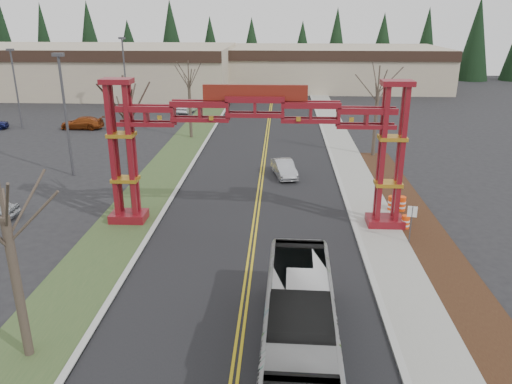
# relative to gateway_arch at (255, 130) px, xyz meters

# --- Properties ---
(road) EXTENTS (12.00, 110.00, 0.02)m
(road) POSITION_rel_gateway_arch_xyz_m (-0.00, 7.00, -5.97)
(road) COLOR black
(road) RESTS_ON ground
(lane_line_left) EXTENTS (0.12, 100.00, 0.01)m
(lane_line_left) POSITION_rel_gateway_arch_xyz_m (-0.12, 7.00, -5.96)
(lane_line_left) COLOR gold
(lane_line_left) RESTS_ON road
(lane_line_right) EXTENTS (0.12, 100.00, 0.01)m
(lane_line_right) POSITION_rel_gateway_arch_xyz_m (0.12, 7.00, -5.96)
(lane_line_right) COLOR gold
(lane_line_right) RESTS_ON road
(curb_right) EXTENTS (0.30, 110.00, 0.15)m
(curb_right) POSITION_rel_gateway_arch_xyz_m (6.15, 7.00, -5.91)
(curb_right) COLOR #AEAFA9
(curb_right) RESTS_ON ground
(sidewalk_right) EXTENTS (2.60, 110.00, 0.14)m
(sidewalk_right) POSITION_rel_gateway_arch_xyz_m (7.60, 7.00, -5.91)
(sidewalk_right) COLOR gray
(sidewalk_right) RESTS_ON ground
(landscape_strip) EXTENTS (2.60, 50.00, 0.12)m
(landscape_strip) POSITION_rel_gateway_arch_xyz_m (10.20, -8.00, -5.92)
(landscape_strip) COLOR black
(landscape_strip) RESTS_ON ground
(grass_median) EXTENTS (4.00, 110.00, 0.08)m
(grass_median) POSITION_rel_gateway_arch_xyz_m (-8.00, 7.00, -5.94)
(grass_median) COLOR #324C26
(grass_median) RESTS_ON ground
(curb_left) EXTENTS (0.30, 110.00, 0.15)m
(curb_left) POSITION_rel_gateway_arch_xyz_m (-6.15, 7.00, -5.91)
(curb_left) COLOR #AEAFA9
(curb_left) RESTS_ON ground
(gateway_arch) EXTENTS (18.20, 1.60, 8.90)m
(gateway_arch) POSITION_rel_gateway_arch_xyz_m (0.00, 0.00, 0.00)
(gateway_arch) COLOR maroon
(gateway_arch) RESTS_ON ground
(retail_building_west) EXTENTS (46.00, 22.30, 7.50)m
(retail_building_west) POSITION_rel_gateway_arch_xyz_m (-30.00, 53.96, -2.22)
(retail_building_west) COLOR #B8AC8C
(retail_building_west) RESTS_ON ground
(retail_building_east) EXTENTS (38.00, 20.30, 7.00)m
(retail_building_east) POSITION_rel_gateway_arch_xyz_m (10.00, 61.95, -2.47)
(retail_building_east) COLOR #B8AC8C
(retail_building_east) RESTS_ON ground
(conifer_treeline) EXTENTS (116.10, 5.60, 13.00)m
(conifer_treeline) POSITION_rel_gateway_arch_xyz_m (0.25, 74.00, 0.50)
(conifer_treeline) COLOR black
(conifer_treeline) RESTS_ON ground
(transit_bus) EXTENTS (2.79, 10.89, 3.02)m
(transit_bus) POSITION_rel_gateway_arch_xyz_m (2.33, -13.16, -4.47)
(transit_bus) COLOR #B8BAC0
(transit_bus) RESTS_ON ground
(silver_sedan) EXTENTS (2.28, 4.27, 1.34)m
(silver_sedan) POSITION_rel_gateway_arch_xyz_m (1.81, 9.77, -5.31)
(silver_sedan) COLOR #A5A8AD
(silver_sedan) RESTS_ON ground
(parked_car_mid_a) EXTENTS (4.87, 2.09, 1.40)m
(parked_car_mid_a) POSITION_rel_gateway_arch_xyz_m (-21.13, 26.24, -5.28)
(parked_car_mid_a) COLOR #8D3913
(parked_car_mid_a) RESTS_ON ground
(parked_car_far_a) EXTENTS (2.09, 4.18, 1.32)m
(parked_car_far_a) POSITION_rel_gateway_arch_xyz_m (-11.00, 36.51, -5.32)
(parked_car_far_a) COLOR #B6BABF
(parked_car_far_a) RESTS_ON ground
(bare_tree_median_near) EXTENTS (3.51, 3.51, 8.08)m
(bare_tree_median_near) POSITION_rel_gateway_arch_xyz_m (-8.00, -13.19, -0.25)
(bare_tree_median_near) COLOR #382D26
(bare_tree_median_near) RESTS_ON ground
(bare_tree_median_mid) EXTENTS (3.46, 3.46, 8.95)m
(bare_tree_median_mid) POSITION_rel_gateway_arch_xyz_m (-8.00, 1.21, 0.63)
(bare_tree_median_mid) COLOR #382D26
(bare_tree_median_mid) RESTS_ON ground
(bare_tree_median_far) EXTENTS (3.12, 3.12, 7.98)m
(bare_tree_median_far) POSITION_rel_gateway_arch_xyz_m (-8.00, 22.64, -0.11)
(bare_tree_median_far) COLOR #382D26
(bare_tree_median_far) RESTS_ON ground
(bare_tree_right_far) EXTENTS (3.26, 3.26, 8.17)m
(bare_tree_right_far) POSITION_rel_gateway_arch_xyz_m (10.00, 16.26, -0.01)
(bare_tree_right_far) COLOR #382D26
(bare_tree_right_far) RESTS_ON ground
(light_pole_near) EXTENTS (0.84, 0.42, 9.64)m
(light_pole_near) POSITION_rel_gateway_arch_xyz_m (-15.32, 9.18, -0.41)
(light_pole_near) COLOR #3F3F44
(light_pole_near) RESTS_ON ground
(light_pole_mid) EXTENTS (0.76, 0.38, 8.82)m
(light_pole_mid) POSITION_rel_gateway_arch_xyz_m (-28.25, 26.34, -0.88)
(light_pole_mid) COLOR #3F3F44
(light_pole_mid) RESTS_ON ground
(light_pole_far) EXTENTS (0.83, 0.42, 9.59)m
(light_pole_far) POSITION_rel_gateway_arch_xyz_m (-19.14, 37.22, -0.44)
(light_pole_far) COLOR #3F3F44
(light_pole_far) RESTS_ON ground
(street_sign) EXTENTS (0.52, 0.15, 2.31)m
(street_sign) POSITION_rel_gateway_arch_xyz_m (8.92, -2.46, -4.32)
(street_sign) COLOR #3F3F44
(street_sign) RESTS_ON ground
(barrel_south) EXTENTS (0.50, 0.50, 0.92)m
(barrel_south) POSITION_rel_gateway_arch_xyz_m (9.15, -0.44, -5.52)
(barrel_south) COLOR #F8460D
(barrel_south) RESTS_ON ground
(barrel_mid) EXTENTS (0.58, 0.58, 1.08)m
(barrel_mid) POSITION_rel_gateway_arch_xyz_m (9.53, 2.47, -5.44)
(barrel_mid) COLOR #F8460D
(barrel_mid) RESTS_ON ground
(barrel_north) EXTENTS (0.57, 0.57, 1.06)m
(barrel_north) POSITION_rel_gateway_arch_xyz_m (8.95, 2.54, -5.45)
(barrel_north) COLOR #F8460D
(barrel_north) RESTS_ON ground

